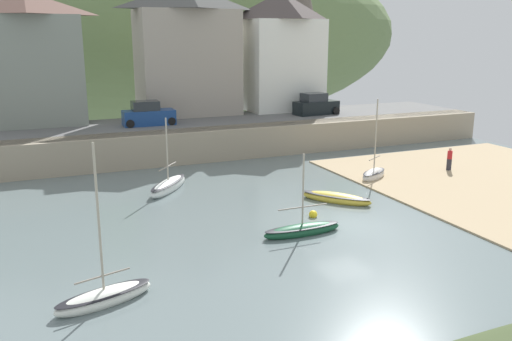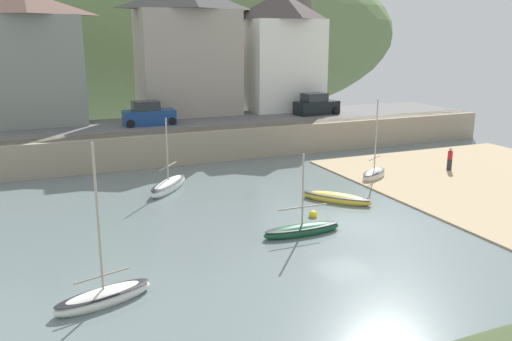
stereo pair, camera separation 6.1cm
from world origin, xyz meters
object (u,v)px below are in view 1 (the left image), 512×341
Objects in this scene: waterfront_building_centre at (187,50)px; sailboat_nearest_shore at (104,296)px; waterfront_building_left at (30,58)px; sailboat_blue_trim at (374,174)px; rowboat_small_beached at (336,198)px; church_with_spire at (299,26)px; parked_car_near_slipway at (148,115)px; waterfront_building_right at (281,51)px; person_on_slipway at (450,158)px; parked_car_by_wall at (316,106)px; dinghy_open_wooden at (168,186)px; mooring_buoy at (313,215)px; sailboat_tall_mast at (302,230)px.

sailboat_nearest_shore is (-11.72, -28.99, -7.90)m from waterfront_building_centre.
sailboat_blue_trim is at bearing -41.58° from waterfront_building_left.
waterfront_building_centre reaches higher than rowboat_small_beached.
church_with_spire is 21.02m from parked_car_near_slipway.
waterfront_building_right is 0.72× the size of church_with_spire.
person_on_slipway is at bearing -53.69° from waterfront_building_centre.
parked_car_by_wall is at bearing -10.78° from waterfront_building_left.
parked_car_near_slipway is at bearing 100.32° from sailboat_blue_trim.
dinghy_open_wooden is at bearing 50.16° from sailboat_nearest_shore.
parked_car_near_slipway is 0.97× the size of parked_car_by_wall.
waterfront_building_centre is at bearing -163.08° from church_with_spire.
rowboat_small_beached is at bearing 36.25° from mooring_buoy.
mooring_buoy is (-7.59, -5.32, -0.18)m from sailboat_blue_trim.
dinghy_open_wooden is at bearing -95.35° from parked_car_near_slipway.
waterfront_building_centre reaches higher than parked_car_near_slipway.
mooring_buoy is (-2.59, -1.90, -0.08)m from rowboat_small_beached.
mooring_buoy is (4.64, -19.04, -3.07)m from parked_car_near_slipway.
person_on_slipway is at bearing -88.71° from church_with_spire.
sailboat_tall_mast is at bearing -118.66° from dinghy_open_wooden.
parked_car_by_wall is at bearing 0.99° from parked_car_near_slipway.
parked_car_near_slipway is (8.31, -4.50, -4.46)m from waterfront_building_left.
waterfront_building_centre reaches higher than waterfront_building_right.
waterfront_building_right reaches higher than person_on_slipway.
waterfront_building_right is 28.92m from sailboat_tall_mast.
parked_car_near_slipway is at bearing 163.51° from rowboat_small_beached.
church_with_spire reaches higher than rowboat_small_beached.
sailboat_nearest_shore reaches higher than sailboat_tall_mast.
waterfront_building_left is 29.95m from sailboat_nearest_shore.
sailboat_nearest_shore reaches higher than person_on_slipway.
church_with_spire is 3.86× the size of rowboat_small_beached.
dinghy_open_wooden reaches higher than rowboat_small_beached.
sailboat_blue_trim reaches higher than parked_car_near_slipway.
sailboat_tall_mast is 17.01m from person_on_slipway.
rowboat_small_beached is 19.19m from parked_car_by_wall.
person_on_slipway is at bearing -34.75° from sailboat_blue_trim.
waterfront_building_right is 2.77× the size of rowboat_small_beached.
waterfront_building_centre is 0.74× the size of church_with_spire.
person_on_slipway is (3.04, -14.09, -2.22)m from parked_car_by_wall.
waterfront_building_left is 6.42× the size of person_on_slipway.
sailboat_tall_mast is 0.68× the size of sailboat_nearest_shore.
waterfront_building_centre is at bearing 147.26° from rowboat_small_beached.
sailboat_tall_mast is at bearing 2.27° from sailboat_nearest_shore.
sailboat_nearest_shore reaches higher than sailboat_blue_trim.
dinghy_open_wooden reaches higher than parked_car_by_wall.
sailboat_nearest_shore is (-9.90, -3.40, 0.03)m from sailboat_tall_mast.
waterfront_building_centre is 26.86m from sailboat_tall_mast.
mooring_buoy is at bearing -176.37° from sailboat_blue_trim.
parked_car_by_wall is (3.11, 13.72, 2.88)m from sailboat_blue_trim.
waterfront_building_right is 15.37m from parked_car_near_slipway.
church_with_spire reaches higher than waterfront_building_left.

